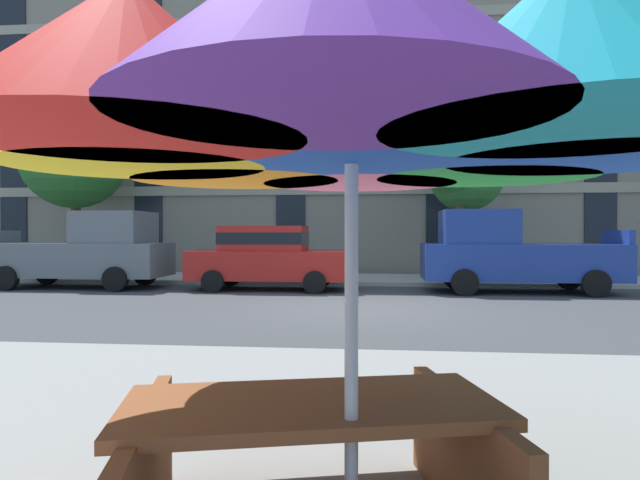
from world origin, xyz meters
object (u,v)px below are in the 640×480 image
pickup_blue (511,254)px  picnic_table (311,458)px  street_tree_middle (463,169)px  patio_umbrella (352,102)px  sedan_red (268,256)px  street_tree_left (73,152)px  pickup_gray (87,252)px

pickup_blue → picnic_table: bearing=-107.2°
street_tree_middle → patio_umbrella: (-2.86, -15.71, -1.49)m
picnic_table → street_tree_middle: bearing=78.8°
sedan_red → patio_umbrella: size_ratio=1.41×
pickup_blue → street_tree_left: 14.80m
pickup_blue → picnic_table: size_ratio=2.41×
pickup_blue → sedan_red: bearing=-180.0°
sedan_red → street_tree_left: street_tree_left is taller
pickup_gray → street_tree_left: 5.03m
sedan_red → pickup_blue: (6.58, 0.00, 0.08)m
pickup_gray → picnic_table: (8.06, -12.46, -0.54)m
street_tree_left → street_tree_middle: street_tree_left is taller
pickup_gray → picnic_table: 14.85m
street_tree_left → pickup_blue: bearing=-12.2°
patio_umbrella → pickup_gray: bearing=123.1°
pickup_blue → patio_umbrella: patio_umbrella is taller
street_tree_middle → patio_umbrella: bearing=-100.3°
sedan_red → pickup_gray: bearing=180.0°
pickup_blue → street_tree_middle: 4.06m
picnic_table → patio_umbrella: bearing=-49.3°
street_tree_middle → picnic_table: (-3.07, -15.47, -3.15)m
street_tree_left → street_tree_middle: 13.32m
pickup_gray → street_tree_middle: 11.82m
sedan_red → picnic_table: (2.73, -12.46, -0.46)m
pickup_gray → patio_umbrella: 15.20m
street_tree_middle → pickup_gray: bearing=-164.9°
patio_umbrella → picnic_table: 1.69m
street_tree_left → patio_umbrella: size_ratio=1.95×
pickup_blue → street_tree_left: (-14.08, 3.04, 3.38)m
sedan_red → street_tree_middle: bearing=27.5°
pickup_gray → picnic_table: size_ratio=2.41×
picnic_table → pickup_gray: bearing=122.9°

